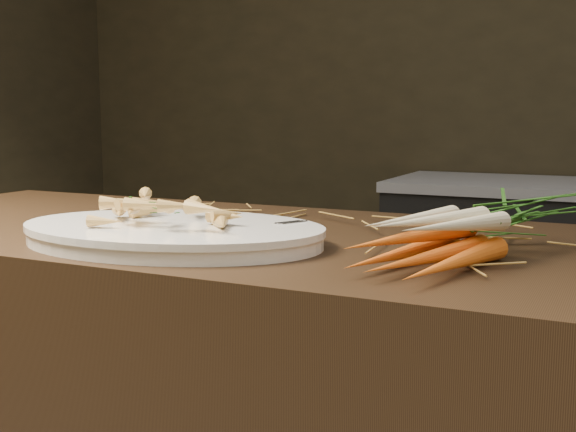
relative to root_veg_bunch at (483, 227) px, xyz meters
name	(u,v)px	position (x,y,z in m)	size (l,w,h in m)	color
straw_bedding	(423,241)	(-0.10, 0.04, -0.03)	(1.40, 0.60, 0.02)	olive
root_veg_bunch	(483,227)	(0.00, 0.00, 0.00)	(0.29, 0.49, 0.09)	#D25513
serving_platter	(172,236)	(-0.47, -0.12, -0.03)	(0.50, 0.34, 0.03)	white
roasted_veg_heap	(171,210)	(-0.47, -0.12, 0.01)	(0.25, 0.18, 0.06)	#A88344
serving_fork	(271,234)	(-0.29, -0.12, -0.01)	(0.02, 0.19, 0.00)	silver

